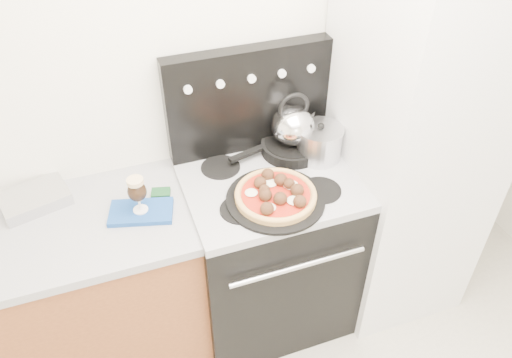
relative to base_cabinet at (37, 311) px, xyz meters
name	(u,v)px	position (x,y,z in m)	size (l,w,h in m)	color
room_shell	(360,286)	(1.02, -0.91, 0.82)	(3.52, 3.01, 2.52)	beige
base_cabinet	(37,311)	(0.00, 0.00, 0.00)	(1.45, 0.60, 0.86)	brown
countertop	(5,243)	(0.00, 0.00, 0.45)	(1.48, 0.63, 0.04)	#A1A1A5
stove_body	(268,252)	(1.10, -0.02, 0.01)	(0.76, 0.65, 0.88)	black
cooktop	(269,182)	(1.10, -0.02, 0.47)	(0.76, 0.65, 0.04)	#ADADB2
backguard	(248,100)	(1.10, 0.25, 0.74)	(0.76, 0.08, 0.50)	black
fridge	(409,145)	(1.80, -0.05, 0.52)	(0.64, 0.68, 1.90)	silver
foil_sheet	(35,198)	(0.12, 0.18, 0.50)	(0.27, 0.20, 0.05)	silver
oven_mitt	(141,212)	(0.53, -0.04, 0.48)	(0.26, 0.15, 0.02)	#18438F
beer_glass	(138,195)	(0.53, -0.04, 0.58)	(0.08, 0.08, 0.17)	black
pizza_pan	(276,199)	(1.08, -0.17, 0.50)	(0.42, 0.42, 0.01)	black
pizza	(276,194)	(1.08, -0.17, 0.53)	(0.34, 0.34, 0.05)	#DCBD60
skillet	(292,147)	(1.28, 0.13, 0.52)	(0.29, 0.29, 0.05)	black
tea_kettle	(293,123)	(1.28, 0.13, 0.65)	(0.20, 0.20, 0.22)	silver
stock_pot	(319,144)	(1.38, 0.05, 0.56)	(0.20, 0.20, 0.15)	silver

